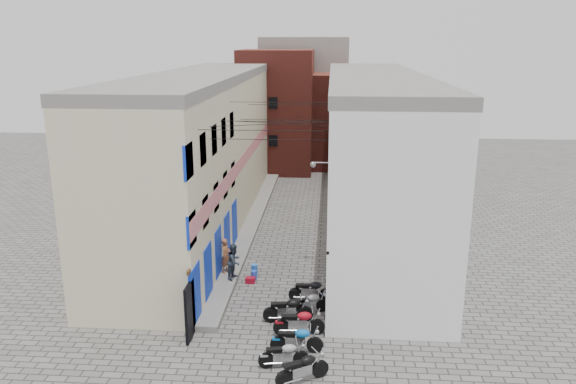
% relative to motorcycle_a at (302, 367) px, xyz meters
% --- Properties ---
extents(ground, '(90.00, 90.00, 0.00)m').
position_rel_motorcycle_a_xyz_m(ground, '(-1.80, 2.91, -0.56)').
color(ground, '#5F5D59').
rests_on(ground, ground).
extents(plinth, '(0.90, 26.00, 0.25)m').
position_rel_motorcycle_a_xyz_m(plinth, '(-3.85, 15.91, -0.43)').
color(plinth, slate).
rests_on(plinth, ground).
extents(building_left, '(5.10, 27.00, 9.00)m').
position_rel_motorcycle_a_xyz_m(building_left, '(-6.78, 15.86, 3.94)').
color(building_left, beige).
rests_on(building_left, ground).
extents(building_right, '(5.94, 26.00, 9.00)m').
position_rel_motorcycle_a_xyz_m(building_right, '(3.20, 15.91, 3.95)').
color(building_right, white).
rests_on(building_right, ground).
extents(building_far_brick_left, '(6.00, 6.00, 10.00)m').
position_rel_motorcycle_a_xyz_m(building_far_brick_left, '(-3.80, 30.91, 4.44)').
color(building_far_brick_left, maroon).
rests_on(building_far_brick_left, ground).
extents(building_far_brick_right, '(5.00, 6.00, 8.00)m').
position_rel_motorcycle_a_xyz_m(building_far_brick_right, '(1.20, 32.91, 3.44)').
color(building_far_brick_right, maroon).
rests_on(building_far_brick_right, ground).
extents(building_far_concrete, '(8.00, 5.00, 11.00)m').
position_rel_motorcycle_a_xyz_m(building_far_concrete, '(-1.80, 36.91, 4.94)').
color(building_far_concrete, slate).
rests_on(building_far_concrete, ground).
extents(far_shopfront, '(2.00, 0.30, 2.40)m').
position_rel_motorcycle_a_xyz_m(far_shopfront, '(-1.80, 28.11, 0.64)').
color(far_shopfront, black).
rests_on(far_shopfront, ground).
extents(overhead_wires, '(5.80, 13.02, 1.32)m').
position_rel_motorcycle_a_xyz_m(overhead_wires, '(-1.80, 10.56, 6.57)').
color(overhead_wires, black).
rests_on(overhead_wires, ground).
extents(motorcycle_a, '(1.97, 1.51, 1.12)m').
position_rel_motorcycle_a_xyz_m(motorcycle_a, '(0.00, 0.00, 0.00)').
color(motorcycle_a, black).
rests_on(motorcycle_a, ground).
extents(motorcycle_b, '(1.83, 0.85, 1.02)m').
position_rel_motorcycle_a_xyz_m(motorcycle_b, '(-0.69, 0.85, -0.05)').
color(motorcycle_b, '#99999D').
rests_on(motorcycle_b, ground).
extents(motorcycle_c, '(1.93, 0.66, 1.11)m').
position_rel_motorcycle_a_xyz_m(motorcycle_c, '(-0.30, 1.81, -0.01)').
color(motorcycle_c, '#0C62B5').
rests_on(motorcycle_c, ground).
extents(motorcycle_d, '(2.02, 0.82, 1.14)m').
position_rel_motorcycle_a_xyz_m(motorcycle_d, '(-0.29, 3.06, 0.01)').
color(motorcycle_d, '#A20B18').
rests_on(motorcycle_d, ground).
extents(motorcycle_e, '(2.06, 0.88, 1.15)m').
position_rel_motorcycle_a_xyz_m(motorcycle_e, '(-0.78, 4.04, 0.02)').
color(motorcycle_e, black).
rests_on(motorcycle_e, ground).
extents(motorcycle_f, '(1.80, 1.17, 1.00)m').
position_rel_motorcycle_a_xyz_m(motorcycle_f, '(0.02, 4.77, -0.06)').
color(motorcycle_f, '#98979C').
rests_on(motorcycle_f, ground).
extents(motorcycle_g, '(1.91, 0.65, 1.10)m').
position_rel_motorcycle_a_xyz_m(motorcycle_g, '(0.04, 5.90, -0.01)').
color(motorcycle_g, black).
rests_on(motorcycle_g, ground).
extents(person_a, '(0.55, 0.69, 1.65)m').
position_rel_motorcycle_a_xyz_m(person_a, '(-4.03, 8.14, 0.52)').
color(person_a, '#A05E3A').
rests_on(person_a, plinth).
extents(person_b, '(0.86, 0.96, 1.65)m').
position_rel_motorcycle_a_xyz_m(person_b, '(-3.50, 7.48, 0.52)').
color(person_b, '#2D3643').
rests_on(person_b, plinth).
extents(water_jug_near, '(0.34, 0.34, 0.44)m').
position_rel_motorcycle_a_xyz_m(water_jug_near, '(-2.68, 7.91, -0.34)').
color(water_jug_near, blue).
rests_on(water_jug_near, ground).
extents(water_jug_far, '(0.38, 0.38, 0.50)m').
position_rel_motorcycle_a_xyz_m(water_jug_far, '(-2.74, 8.54, -0.31)').
color(water_jug_far, blue).
rests_on(water_jug_far, ground).
extents(red_crate, '(0.44, 0.35, 0.26)m').
position_rel_motorcycle_a_xyz_m(red_crate, '(-2.80, 7.56, -0.43)').
color(red_crate, maroon).
rests_on(red_crate, ground).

